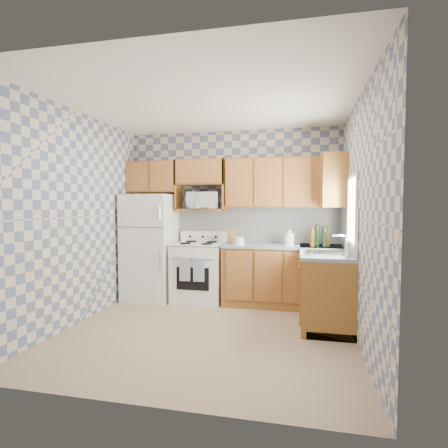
{
  "coord_description": "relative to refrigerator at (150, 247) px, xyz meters",
  "views": [
    {
      "loc": [
        1.08,
        -3.95,
        1.5
      ],
      "look_at": [
        0.05,
        0.75,
        1.25
      ],
      "focal_mm": 28.0,
      "sensor_mm": 36.0,
      "label": 1
    }
  ],
  "objects": [
    {
      "name": "stove_body",
      "position": [
        0.8,
        0.03,
        -0.39
      ],
      "size": [
        0.76,
        0.65,
        0.9
      ],
      "primitive_type": "cube",
      "color": "white",
      "rests_on": "floor"
    },
    {
      "name": "bottle_2",
      "position": [
        2.74,
        -0.02,
        0.21
      ],
      "size": [
        0.07,
        0.07,
        0.26
      ],
      "primitive_type": "cylinder",
      "color": "#4C310B",
      "rests_on": "countertop_back"
    },
    {
      "name": "sink",
      "position": [
        2.67,
        -0.8,
        0.09
      ],
      "size": [
        0.48,
        0.4,
        0.03
      ],
      "primitive_type": "cube",
      "color": "#B7B7BC",
      "rests_on": "countertop_right"
    },
    {
      "name": "food_containers",
      "position": [
        1.47,
        -0.12,
        0.14
      ],
      "size": [
        0.18,
        0.18,
        0.12
      ],
      "primitive_type": null,
      "color": "beige",
      "rests_on": "countertop_back"
    },
    {
      "name": "knife_block",
      "position": [
        1.32,
        0.08,
        0.18
      ],
      "size": [
        0.12,
        0.12,
        0.21
      ],
      "primitive_type": "cube",
      "rotation": [
        0.0,
        0.0,
        0.32
      ],
      "color": "brown",
      "rests_on": "countertop_back"
    },
    {
      "name": "bottle_3",
      "position": [
        2.52,
        -0.14,
        0.2
      ],
      "size": [
        0.07,
        0.07,
        0.24
      ],
      "primitive_type": "cylinder",
      "color": "#4C310B",
      "rests_on": "countertop_back"
    },
    {
      "name": "dish_towel_left",
      "position": [
        0.69,
        -0.32,
        -0.28
      ],
      "size": [
        0.16,
        0.02,
        0.34
      ],
      "primitive_type": "cube",
      "color": "navy",
      "rests_on": "stove_body"
    },
    {
      "name": "back_wall",
      "position": [
        1.27,
        0.35,
        0.51
      ],
      "size": [
        3.4,
        0.02,
        2.7
      ],
      "primitive_type": "cube",
      "color": "slate",
      "rests_on": "ground"
    },
    {
      "name": "upper_cabinets_back",
      "position": [
        2.1,
        0.19,
        1.01
      ],
      "size": [
        1.75,
        0.33,
        0.74
      ],
      "primitive_type": "cube",
      "color": "brown",
      "rests_on": "back_wall"
    },
    {
      "name": "upper_cabinets_right",
      "position": [
        2.81,
        0.0,
        1.01
      ],
      "size": [
        0.33,
        0.7,
        0.74
      ],
      "primitive_type": "cube",
      "color": "brown",
      "rests_on": "right_wall"
    },
    {
      "name": "microwave_shelf",
      "position": [
        0.8,
        0.19,
        0.6
      ],
      "size": [
        0.8,
        0.33,
        0.03
      ],
      "primitive_type": "cube",
      "color": "brown",
      "rests_on": "back_wall"
    },
    {
      "name": "right_wall",
      "position": [
        2.97,
        -1.25,
        0.51
      ],
      "size": [
        0.02,
        3.2,
        2.7
      ],
      "primitive_type": "cube",
      "color": "slate",
      "rests_on": "ground"
    },
    {
      "name": "refrigerator",
      "position": [
        0.0,
        0.0,
        0.0
      ],
      "size": [
        0.75,
        0.7,
        1.68
      ],
      "primitive_type": "cube",
      "color": "white",
      "rests_on": "floor"
    },
    {
      "name": "backguard",
      "position": [
        0.8,
        0.3,
        0.16
      ],
      "size": [
        0.76,
        0.08,
        0.17
      ],
      "primitive_type": "cube",
      "color": "white",
      "rests_on": "cooktop"
    },
    {
      "name": "backsplash_back",
      "position": [
        1.68,
        0.34,
        0.36
      ],
      "size": [
        2.6,
        0.02,
        0.56
      ],
      "primitive_type": "cube",
      "color": "silver",
      "rests_on": "back_wall"
    },
    {
      "name": "bottle_0",
      "position": [
        2.59,
        -0.06,
        0.23
      ],
      "size": [
        0.07,
        0.07,
        0.3
      ],
      "primitive_type": "cylinder",
      "color": "black",
      "rests_on": "countertop_back"
    },
    {
      "name": "base_cabinets_back",
      "position": [
        2.1,
        0.05,
        -0.4
      ],
      "size": [
        1.75,
        0.6,
        0.88
      ],
      "primitive_type": "cube",
      "color": "brown",
      "rests_on": "floor"
    },
    {
      "name": "countertop_back",
      "position": [
        2.1,
        0.05,
        0.06
      ],
      "size": [
        1.77,
        0.63,
        0.04
      ],
      "primitive_type": "cube",
      "color": "slate",
      "rests_on": "base_cabinets_back"
    },
    {
      "name": "bottle_1",
      "position": [
        2.69,
        -0.12,
        0.22
      ],
      "size": [
        0.07,
        0.07,
        0.28
      ],
      "primitive_type": "cylinder",
      "color": "black",
      "rests_on": "countertop_back"
    },
    {
      "name": "cooktop",
      "position": [
        0.8,
        0.03,
        0.07
      ],
      "size": [
        0.76,
        0.65,
        0.02
      ],
      "primitive_type": "cube",
      "color": "silver",
      "rests_on": "stove_body"
    },
    {
      "name": "window",
      "position": [
        2.96,
        -0.8,
        0.61
      ],
      "size": [
        0.02,
        0.66,
        0.86
      ],
      "primitive_type": "cube",
      "color": "white",
      "rests_on": "right_wall"
    },
    {
      "name": "countertop_right",
      "position": [
        2.67,
        -0.45,
        0.06
      ],
      "size": [
        0.63,
        1.6,
        0.04
      ],
      "primitive_type": "cube",
      "color": "slate",
      "rests_on": "base_cabinets_right"
    },
    {
      "name": "backsplash_right",
      "position": [
        2.96,
        -0.45,
        0.36
      ],
      "size": [
        0.02,
        1.6,
        0.56
      ],
      "primitive_type": "cube",
      "color": "silver",
      "rests_on": "right_wall"
    },
    {
      "name": "upper_cabinets_fridge",
      "position": [
        -0.02,
        0.19,
        1.13
      ],
      "size": [
        0.82,
        0.33,
        0.5
      ],
      "primitive_type": "cube",
      "color": "brown",
      "rests_on": "back_wall"
    },
    {
      "name": "dish_towel_right",
      "position": [
        0.91,
        -0.32,
        -0.28
      ],
      "size": [
        0.16,
        0.02,
        0.34
      ],
      "primitive_type": "cube",
      "color": "navy",
      "rests_on": "stove_body"
    },
    {
      "name": "floor",
      "position": [
        1.27,
        -1.25,
        -0.84
      ],
      "size": [
        3.4,
        3.4,
        0.0
      ],
      "primitive_type": "plane",
      "color": "#91785C",
      "rests_on": "ground"
    },
    {
      "name": "microwave",
      "position": [
        0.83,
        0.12,
        0.74
      ],
      "size": [
        0.55,
        0.44,
        0.27
      ],
      "primitive_type": "imported",
      "rotation": [
        0.0,
        0.0,
        0.25
      ],
      "color": "white",
      "rests_on": "microwave_shelf"
    },
    {
      "name": "electric_kettle",
      "position": [
        2.2,
        0.04,
        0.17
      ],
      "size": [
        0.14,
        0.14,
        0.17
      ],
      "primitive_type": "cylinder",
      "color": "white",
      "rests_on": "countertop_back"
    },
    {
      "name": "soap_bottle",
      "position": [
        2.89,
        -1.06,
        0.17
      ],
      "size": [
        0.06,
        0.06,
        0.17
      ],
      "primitive_type": "cylinder",
      "color": "beige",
      "rests_on": "countertop_right"
    },
    {
      "name": "base_cabinets_right",
      "position": [
        2.67,
        -0.45,
        -0.4
      ],
      "size": [
        0.6,
        1.6,
        0.88
      ],
      "primitive_type": "cube",
      "color": "brown",
      "rests_on": "floor"
    }
  ]
}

